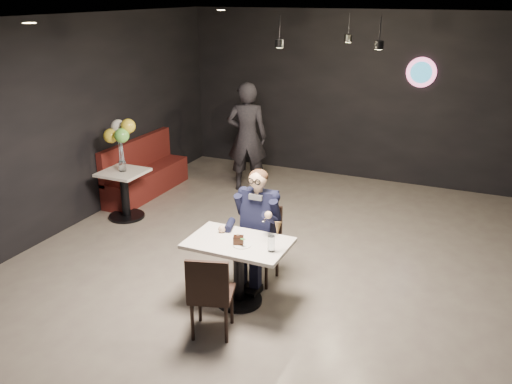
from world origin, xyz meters
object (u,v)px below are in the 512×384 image
at_px(seated_man, 259,225).
at_px(balloon_vase, 122,166).
at_px(side_table, 125,193).
at_px(passerby, 247,137).
at_px(main_table, 239,272).
at_px(booth_bench, 146,168).
at_px(chair_far, 259,245).
at_px(sundae_glass, 271,244).
at_px(chair_near, 212,292).

bearing_deg(seated_man, balloon_vase, 160.57).
relative_size(side_table, passerby, 0.42).
distance_m(main_table, side_table, 3.02).
height_order(main_table, passerby, passerby).
height_order(seated_man, passerby, passerby).
xyz_separation_m(booth_bench, passerby, (1.46, 0.92, 0.47)).
relative_size(booth_bench, balloon_vase, 12.12).
distance_m(balloon_vase, passerby, 2.25).
distance_m(main_table, booth_bench, 3.84).
bearing_deg(chair_far, side_table, 160.57).
bearing_deg(sundae_glass, passerby, 118.50).
bearing_deg(main_table, booth_bench, 139.81).
bearing_deg(seated_man, passerby, 117.31).
height_order(sundae_glass, booth_bench, booth_bench).
relative_size(chair_far, passerby, 0.49).
distance_m(chair_far, side_table, 2.80).
bearing_deg(chair_near, main_table, 72.82).
xyz_separation_m(seated_man, booth_bench, (-2.94, 1.93, -0.25)).
bearing_deg(main_table, seated_man, 90.00).
relative_size(chair_near, balloon_vase, 5.88).
bearing_deg(side_table, chair_near, -38.52).
height_order(balloon_vase, passerby, passerby).
distance_m(chair_far, booth_bench, 3.51).
height_order(main_table, chair_far, chair_far).
xyz_separation_m(sundae_glass, side_table, (-3.05, 1.55, -0.44)).
distance_m(sundae_glass, booth_bench, 4.22).
relative_size(main_table, balloon_vase, 7.04).
distance_m(sundae_glass, side_table, 3.45).
height_order(chair_near, passerby, passerby).
bearing_deg(main_table, passerby, 113.41).
height_order(sundae_glass, passerby, passerby).
xyz_separation_m(main_table, passerby, (-1.47, 3.40, 0.56)).
bearing_deg(chair_near, side_table, 124.30).
bearing_deg(passerby, balloon_vase, 39.37).
bearing_deg(sundae_glass, chair_far, 123.66).
xyz_separation_m(chair_near, seated_man, (0.00, 1.17, 0.26)).
bearing_deg(seated_man, booth_bench, 146.68).
xyz_separation_m(main_table, sundae_glass, (0.41, -0.07, 0.46)).
bearing_deg(chair_far, chair_near, -90.00).
bearing_deg(balloon_vase, main_table, -29.31).
relative_size(main_table, sundae_glass, 6.48).
height_order(chair_far, chair_near, same).
height_order(chair_near, sundae_glass, same).
bearing_deg(main_table, chair_far, 90.00).
distance_m(chair_far, chair_near, 1.17).
relative_size(chair_near, seated_man, 0.64).
relative_size(sundae_glass, passerby, 0.09).
relative_size(chair_far, balloon_vase, 5.88).
bearing_deg(passerby, main_table, 93.91).
height_order(seated_man, booth_bench, seated_man).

